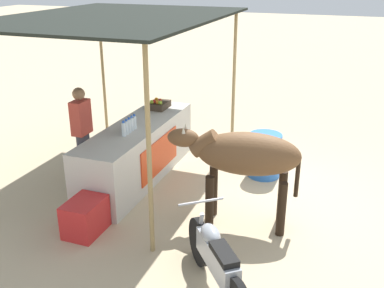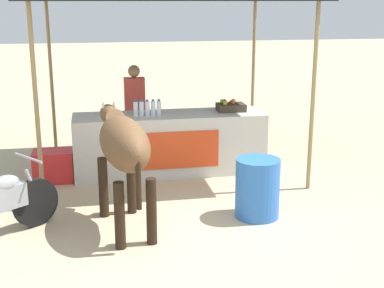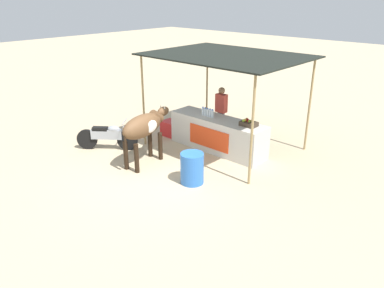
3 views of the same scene
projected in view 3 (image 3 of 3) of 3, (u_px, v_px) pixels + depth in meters
name	position (u px, v px, depth m)	size (l,w,h in m)	color
ground_plane	(163.00, 174.00, 9.51)	(60.00, 60.00, 0.00)	tan
stall_counter	(218.00, 134.00, 10.83)	(3.00, 0.82, 0.96)	beige
stall_awning	(227.00, 59.00, 10.23)	(4.20, 3.20, 2.72)	black
water_bottle_row	(208.00, 112.00, 10.79)	(0.43, 0.07, 0.25)	silver
fruit_crate	(249.00, 123.00, 10.03)	(0.44, 0.32, 0.18)	#3F3326
vendor_behind_counter	(221.00, 113.00, 11.50)	(0.34, 0.22, 1.65)	#383842
cooler_box	(171.00, 128.00, 11.98)	(0.60, 0.44, 0.48)	red
water_barrel	(192.00, 168.00, 8.97)	(0.56, 0.56, 0.77)	blue
cow	(144.00, 127.00, 9.75)	(0.73, 1.85, 1.44)	brown
motorcycle_parked	(108.00, 136.00, 10.86)	(1.46, 1.18, 0.90)	black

